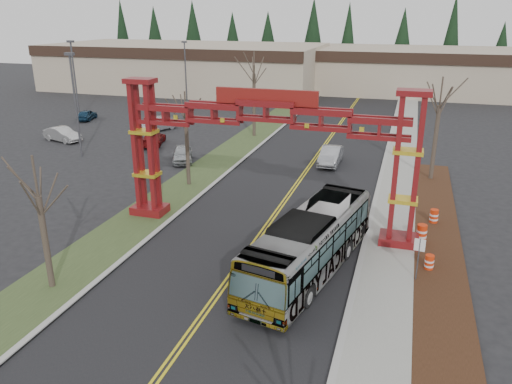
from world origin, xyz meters
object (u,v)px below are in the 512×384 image
at_px(transit_bus, 310,243).
at_px(light_pole_mid, 74,75).
at_px(gateway_arch, 266,134).
at_px(retail_building_east, 428,71).
at_px(parked_car_mid_a, 153,138).
at_px(bare_tree_median_far, 254,74).
at_px(parked_car_near_a, 182,154).
at_px(light_pole_far, 185,67).
at_px(barrel_south, 429,263).
at_px(light_pole_near, 75,98).
at_px(barrel_mid, 422,234).
at_px(parked_car_mid_b, 87,115).
at_px(parked_car_near_b, 62,134).
at_px(retail_building_west, 187,66).
at_px(parked_car_far_a, 158,124).
at_px(street_sign, 419,251).
at_px(bare_tree_right_far, 440,106).
at_px(bare_tree_median_near, 38,197).
at_px(bare_tree_median_mid, 186,118).
at_px(barrel_north, 434,217).
at_px(silver_sedan, 331,156).

bearing_deg(transit_bus, light_pole_mid, 151.40).
xyz_separation_m(gateway_arch, retail_building_east, (10.00, 61.95, -2.47)).
distance_m(parked_car_mid_a, bare_tree_median_far, 12.32).
distance_m(parked_car_near_a, light_pole_far, 32.62).
bearing_deg(bare_tree_median_far, barrel_south, -55.65).
distance_m(light_pole_near, barrel_mid, 32.16).
distance_m(parked_car_near_a, light_pole_near, 10.88).
bearing_deg(bare_tree_median_far, parked_car_near_a, -106.03).
xyz_separation_m(parked_car_near_a, parked_car_mid_b, (-19.21, 13.19, -0.06)).
xyz_separation_m(parked_car_near_b, bare_tree_median_far, (18.33, 8.05, 5.84)).
distance_m(gateway_arch, retail_building_west, 61.78).
bearing_deg(light_pole_far, barrel_mid, -50.43).
xyz_separation_m(parked_car_far_a, street_sign, (28.17, -26.45, 0.91)).
distance_m(bare_tree_right_far, street_sign, 17.72).
bearing_deg(barrel_mid, light_pole_near, 161.81).
relative_size(parked_car_far_a, street_sign, 1.99).
xyz_separation_m(retail_building_east, light_pole_near, (-30.96, -51.23, 1.90)).
xyz_separation_m(parked_car_near_b, bare_tree_median_near, (18.33, -24.93, 3.96)).
height_order(bare_tree_median_mid, barrel_north, bare_tree_median_mid).
distance_m(gateway_arch, bare_tree_right_far, 16.53).
bearing_deg(silver_sedan, parked_car_near_a, -166.36).
relative_size(gateway_arch, bare_tree_median_far, 2.05).
relative_size(parked_car_near_a, barrel_south, 4.75).
bearing_deg(retail_building_east, transit_bus, -95.40).
distance_m(light_pole_mid, barrel_north, 47.13).
bearing_deg(light_pole_mid, retail_building_east, 41.34).
bearing_deg(barrel_mid, parked_car_mid_b, 148.49).
bearing_deg(light_pole_near, parked_car_mid_a, 53.43).
bearing_deg(silver_sedan, retail_building_east, 79.70).
relative_size(gateway_arch, light_pole_near, 1.94).
bearing_deg(barrel_south, retail_building_west, 124.98).
bearing_deg(parked_car_mid_b, street_sign, 129.46).
relative_size(street_sign, barrel_north, 2.39).
distance_m(retail_building_east, barrel_north, 58.21).
bearing_deg(bare_tree_median_near, retail_building_west, 109.02).
height_order(retail_building_west, transit_bus, retail_building_west).
bearing_deg(parked_car_mid_a, bare_tree_right_far, 156.54).
bearing_deg(light_pole_far, bare_tree_median_near, -72.31).
height_order(gateway_arch, barrel_south, gateway_arch).
xyz_separation_m(parked_car_near_a, bare_tree_median_near, (3.22, -21.78, 3.98)).
bearing_deg(light_pole_mid, parked_car_near_a, -33.20).
height_order(parked_car_near_a, parked_car_near_b, parked_car_near_b).
relative_size(light_pole_mid, light_pole_far, 1.09).
xyz_separation_m(parked_car_far_a, barrel_north, (29.17, -18.61, -0.27)).
height_order(street_sign, barrel_north, street_sign).
bearing_deg(retail_building_west, light_pole_far, -65.71).
xyz_separation_m(silver_sedan, parked_car_near_b, (-27.94, -0.01, -0.04)).
bearing_deg(light_pole_near, parked_car_far_a, 81.35).
xyz_separation_m(retail_building_west, parked_car_near_b, (3.67, -38.88, -3.03)).
height_order(parked_car_near_b, bare_tree_median_far, bare_tree_median_far).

